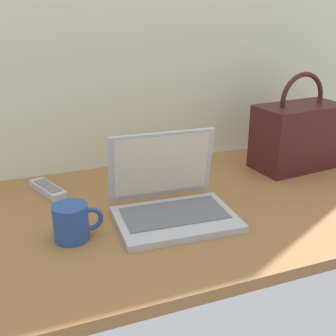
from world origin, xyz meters
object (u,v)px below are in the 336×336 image
laptop (171,199)px  handbag (298,135)px  coffee_mug (72,222)px  remote_control_near (48,189)px

laptop → handbag: (0.55, 0.19, 0.07)m
laptop → handbag: handbag is taller
laptop → coffee_mug: size_ratio=2.63×
coffee_mug → handbag: handbag is taller
laptop → handbag: 0.58m
laptop → handbag: bearing=18.7°
remote_control_near → coffee_mug: bearing=-85.5°
laptop → handbag: size_ratio=0.98×
remote_control_near → handbag: bearing=-6.0°
remote_control_near → laptop: bearing=-43.1°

